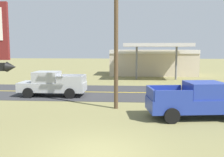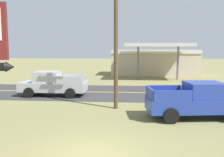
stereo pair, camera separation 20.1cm
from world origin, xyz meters
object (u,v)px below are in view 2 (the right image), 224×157
object	(u,v)px
gas_station	(154,61)
utility_pole	(116,27)
pickup_blue_parked_on_lawn	(197,101)
pickup_silver_on_road	(53,84)

from	to	relation	value
gas_station	utility_pole	bearing A→B (deg)	-100.73
gas_station	pickup_blue_parked_on_lawn	bearing A→B (deg)	-88.80
gas_station	pickup_blue_parked_on_lawn	xyz separation A→B (m)	(0.49, -23.15, -0.98)
utility_pole	gas_station	xyz separation A→B (m)	(4.03, 21.29, -3.15)
pickup_blue_parked_on_lawn	pickup_silver_on_road	xyz separation A→B (m)	(-9.85, 5.72, 0.00)
pickup_silver_on_road	gas_station	bearing A→B (deg)	61.74
utility_pole	gas_station	size ratio (longest dim) A/B	0.80
pickup_blue_parked_on_lawn	pickup_silver_on_road	world-z (taller)	same
pickup_silver_on_road	pickup_blue_parked_on_lawn	bearing A→B (deg)	-30.15
gas_station	pickup_silver_on_road	bearing A→B (deg)	-118.26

